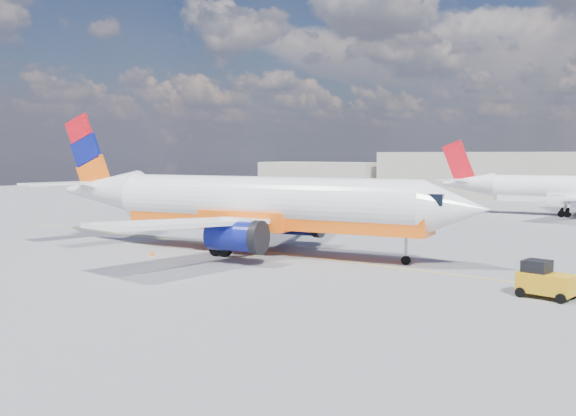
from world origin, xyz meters
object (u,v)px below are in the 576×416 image
Objects in this scene: gse_tug at (545,281)px; traffic_cone at (152,253)px; second_jet at (574,190)px; main_jet at (251,204)px.

gse_tug is 5.05× the size of traffic_cone.
second_jet is at bearing 108.59° from gse_tug.
gse_tug is at bearing -16.98° from main_jet.
second_jet reaches higher than gse_tug.
second_jet reaches higher than traffic_cone.
traffic_cone is at bearing -165.75° from gse_tug.
main_jet is 1.18× the size of second_jet.
second_jet is 55.38m from traffic_cone.
traffic_cone is at bearing -119.11° from second_jet.
main_jet reaches higher than gse_tug.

